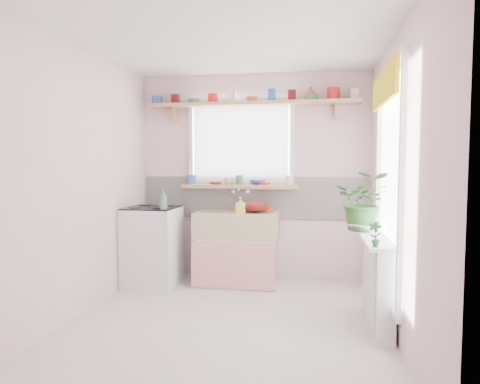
# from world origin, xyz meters

# --- Properties ---
(room) EXTENTS (3.20, 3.20, 3.20)m
(room) POSITION_xyz_m (0.66, 0.86, 1.37)
(room) COLOR beige
(room) RESTS_ON ground
(sink_unit) EXTENTS (0.95, 0.65, 1.11)m
(sink_unit) POSITION_xyz_m (-0.15, 1.29, 0.43)
(sink_unit) COLOR white
(sink_unit) RESTS_ON ground
(cooker) EXTENTS (0.58, 0.58, 0.93)m
(cooker) POSITION_xyz_m (-1.10, 1.05, 0.46)
(cooker) COLOR white
(cooker) RESTS_ON ground
(radiator_ledge) EXTENTS (0.22, 0.95, 0.78)m
(radiator_ledge) POSITION_xyz_m (1.30, 0.20, 0.40)
(radiator_ledge) COLOR white
(radiator_ledge) RESTS_ON ground
(windowsill) EXTENTS (1.40, 0.22, 0.04)m
(windowsill) POSITION_xyz_m (-0.15, 1.48, 1.14)
(windowsill) COLOR tan
(windowsill) RESTS_ON room
(pine_shelf) EXTENTS (2.52, 0.24, 0.04)m
(pine_shelf) POSITION_xyz_m (0.00, 1.47, 2.12)
(pine_shelf) COLOR tan
(pine_shelf) RESTS_ON room
(shelf_crockery) EXTENTS (2.47, 0.11, 0.12)m
(shelf_crockery) POSITION_xyz_m (-0.00, 1.47, 2.20)
(shelf_crockery) COLOR #3359A5
(shelf_crockery) RESTS_ON pine_shelf
(sill_crockery) EXTENTS (1.35, 0.11, 0.12)m
(sill_crockery) POSITION_xyz_m (-0.15, 1.48, 1.22)
(sill_crockery) COLOR #3359A5
(sill_crockery) RESTS_ON windowsill
(dish_tray) EXTENTS (0.47, 0.36, 0.04)m
(dish_tray) POSITION_xyz_m (0.02, 1.50, 0.87)
(dish_tray) COLOR #FD5216
(dish_tray) RESTS_ON sink_unit
(colander) EXTENTS (0.39, 0.39, 0.13)m
(colander) POSITION_xyz_m (0.08, 1.28, 0.92)
(colander) COLOR #611110
(colander) RESTS_ON sink_unit
(jade_plant) EXTENTS (0.57, 0.52, 0.57)m
(jade_plant) POSITION_xyz_m (1.21, 0.60, 1.06)
(jade_plant) COLOR #2B5923
(jade_plant) RESTS_ON radiator_ledge
(fruit_bowl) EXTENTS (0.39, 0.39, 0.08)m
(fruit_bowl) POSITION_xyz_m (1.21, 0.60, 0.81)
(fruit_bowl) COLOR silver
(fruit_bowl) RESTS_ON radiator_ledge
(herb_pot) EXTENTS (0.12, 0.11, 0.20)m
(herb_pot) POSITION_xyz_m (1.21, -0.20, 0.87)
(herb_pot) COLOR #235925
(herb_pot) RESTS_ON radiator_ledge
(soap_bottle_sink) EXTENTS (0.10, 0.10, 0.19)m
(soap_bottle_sink) POSITION_xyz_m (-0.08, 1.12, 0.94)
(soap_bottle_sink) COLOR #FCF870
(soap_bottle_sink) RESTS_ON sink_unit
(sill_cup) EXTENTS (0.12, 0.12, 0.09)m
(sill_cup) POSITION_xyz_m (-0.29, 1.54, 1.21)
(sill_cup) COLOR beige
(sill_cup) RESTS_ON windowsill
(sill_bowl) EXTENTS (0.19, 0.19, 0.06)m
(sill_bowl) POSITION_xyz_m (0.06, 1.54, 1.19)
(sill_bowl) COLOR #3754B5
(sill_bowl) RESTS_ON windowsill
(shelf_vase) EXTENTS (0.18, 0.18, 0.17)m
(shelf_vase) POSITION_xyz_m (0.69, 1.53, 2.22)
(shelf_vase) COLOR #B45837
(shelf_vase) RESTS_ON pine_shelf
(cooker_bottle) EXTENTS (0.09, 0.09, 0.22)m
(cooker_bottle) POSITION_xyz_m (-0.88, 0.83, 1.03)
(cooker_bottle) COLOR #478E5B
(cooker_bottle) RESTS_ON cooker
(fruit) EXTENTS (0.20, 0.14, 0.10)m
(fruit) POSITION_xyz_m (1.22, 0.61, 0.87)
(fruit) COLOR orange
(fruit) RESTS_ON fruit_bowl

